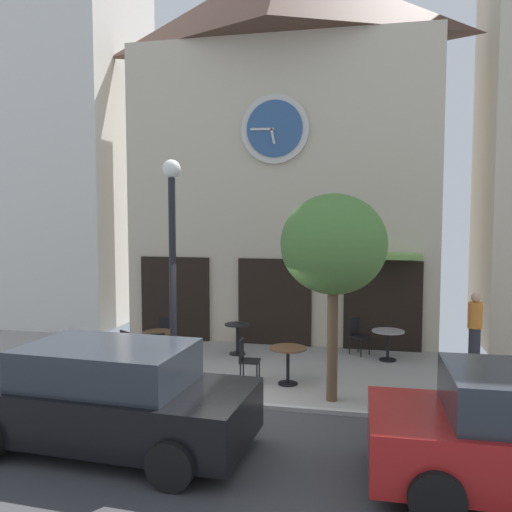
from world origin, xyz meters
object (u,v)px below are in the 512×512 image
Objects in this scene: cafe_table_center at (159,340)px; cafe_chair_facing_wall at (246,357)px; cafe_chair_mid_row at (156,349)px; pedestrian_orange at (475,327)px; cafe_chair_right_end at (357,333)px; cafe_table_near_door at (388,338)px; cafe_chair_curbside at (129,347)px; parked_car_black at (108,397)px; street_tree at (333,246)px; street_lamp at (173,273)px; cafe_table_center_right at (288,357)px; cafe_table_leftmost at (237,334)px; cafe_chair_by_entrance at (166,333)px.

cafe_chair_facing_wall reaches higher than cafe_table_center.
pedestrian_orange is at bearing 17.68° from cafe_chair_mid_row.
cafe_table_near_door is at bearing -31.39° from cafe_chair_right_end.
parked_car_black reaches higher than cafe_chair_curbside.
street_tree is at bearing -134.20° from pedestrian_orange.
cafe_chair_curbside is at bearing 111.35° from parked_car_black.
cafe_chair_mid_row is (-3.89, 0.93, -2.37)m from street_tree.
street_lamp is 5.90× the size of cafe_table_center_right.
cafe_table_near_door is 7.14m from parked_car_black.
cafe_table_leftmost is at bearing 131.90° from street_tree.
cafe_table_center_right is 4.66m from pedestrian_orange.
cafe_chair_right_end reaches higher than cafe_table_near_door.
pedestrian_orange is (6.94, 2.21, 0.33)m from cafe_chair_mid_row.
cafe_table_center_right is at bearing -3.10° from cafe_chair_mid_row.
cafe_chair_right_end reaches higher than cafe_table_leftmost.
street_tree is at bearing -96.02° from cafe_chair_right_end.
cafe_chair_facing_wall is (1.34, 0.62, -1.78)m from street_lamp.
street_tree reaches higher than pedestrian_orange.
cafe_chair_facing_wall is at bearing 69.37° from parked_car_black.
cafe_chair_curbside is 0.54× the size of pedestrian_orange.
cafe_table_leftmost is at bearing 34.85° from cafe_table_center.
cafe_table_center_right is 0.85× the size of cafe_chair_facing_wall.
pedestrian_orange is at bearing 43.54° from parked_car_black.
pedestrian_orange reaches higher than parked_car_black.
street_lamp is at bearing -145.39° from cafe_table_near_door.
cafe_chair_facing_wall reaches higher than cafe_table_near_door.
pedestrian_orange is (5.59, 0.31, 0.35)m from cafe_table_leftmost.
street_tree is at bearing 41.16° from parked_car_black.
street_lamp is at bearing -102.91° from cafe_table_leftmost.
cafe_table_leftmost is 0.46× the size of pedestrian_orange.
cafe_chair_curbside is (-4.56, 0.99, -2.37)m from street_tree.
parked_car_black reaches higher than cafe_chair_facing_wall.
street_tree is 4.65m from parked_car_black.
street_lamp is at bearing -155.32° from cafe_chair_facing_wall.
cafe_table_near_door is at bearing 5.58° from cafe_chair_by_entrance.
cafe_chair_facing_wall is at bearing -5.75° from cafe_chair_curbside.
cafe_table_near_door is 1.98m from pedestrian_orange.
cafe_table_leftmost is (0.63, 2.73, -1.79)m from street_lamp.
cafe_chair_right_end is at bearing 31.07° from cafe_chair_mid_row.
street_tree is 4.99× the size of cafe_table_center.
cafe_table_center is at bearing -145.15° from cafe_table_leftmost.
street_lamp is 3.20m from cafe_chair_by_entrance.
cafe_chair_mid_row is 0.20× the size of parked_car_black.
cafe_chair_curbside reaches higher than cafe_table_center_right.
cafe_chair_by_entrance is 1.00× the size of cafe_chair_facing_wall.
cafe_chair_by_entrance is 0.20× the size of parked_car_black.
cafe_table_leftmost is 5.61m from pedestrian_orange.
street_lamp is 5.48m from cafe_table_near_door.
pedestrian_orange is at bearing 15.75° from cafe_chair_curbside.
street_tree reaches higher than cafe_chair_by_entrance.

